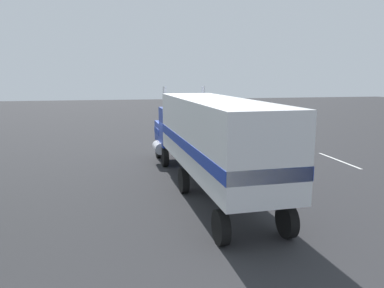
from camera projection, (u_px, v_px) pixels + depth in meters
The scene contains 6 objects.
ground_plane at pixel (176, 162), 22.07m from camera, with size 120.00×120.00×0.00m, color #2D2D30.
lane_stripe_near at pixel (228, 157), 23.58m from camera, with size 4.40×0.16×0.01m, color silver.
lane_stripe_mid at pixel (287, 165), 21.30m from camera, with size 4.40×0.16×0.01m, color silver.
lane_stripe_far at pixel (339, 160), 22.54m from camera, with size 4.40×0.16×0.01m, color silver.
semi_truck at pixel (207, 135), 16.28m from camera, with size 14.26×3.43×4.50m.
person_bystander at pixel (226, 153), 20.48m from camera, with size 0.34×0.46×1.63m.
Camera 1 is at (-21.27, 3.36, 5.08)m, focal length 34.72 mm.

